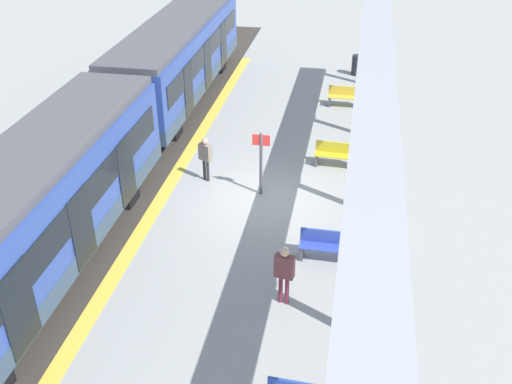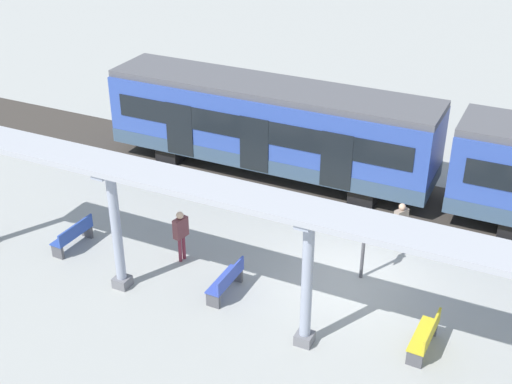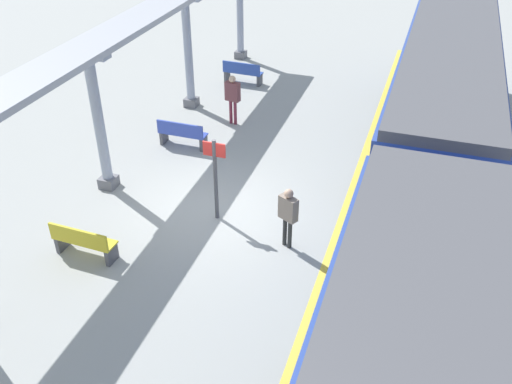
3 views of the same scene
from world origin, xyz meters
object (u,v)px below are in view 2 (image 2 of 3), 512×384
canopy_pillar_second (116,229)px  bench_mid_platform (74,235)px  bench_far_end (426,336)px  platform_info_sign (364,239)px  train_near_carriage (270,128)px  bench_near_end (227,281)px  passenger_waiting_near_edge (401,221)px  passenger_by_the_benches (181,230)px  canopy_pillar_third (307,282)px

canopy_pillar_second → bench_mid_platform: size_ratio=2.49×
bench_far_end → platform_info_sign: 3.43m
train_near_carriage → bench_far_end: train_near_carriage is taller
canopy_pillar_second → bench_near_end: (-0.97, 2.86, -1.48)m
passenger_waiting_near_edge → passenger_by_the_benches: (3.45, -5.70, 0.06)m
bench_far_end → passenger_by_the_benches: size_ratio=0.91×
bench_mid_platform → platform_info_sign: platform_info_sign is taller
platform_info_sign → train_near_carriage: bearing=-133.6°
canopy_pillar_third → passenger_by_the_benches: size_ratio=2.27×
train_near_carriage → passenger_waiting_near_edge: bearing=62.7°
bench_far_end → platform_info_sign: (-2.29, -2.40, 0.89)m
bench_mid_platform → train_near_carriage: bearing=155.5°
bench_mid_platform → bench_far_end: (-0.03, 10.90, 0.00)m
platform_info_sign → bench_far_end: bearing=46.3°
canopy_pillar_second → bench_far_end: (-1.05, 8.40, -1.48)m
train_near_carriage → passenger_by_the_benches: 6.47m
canopy_pillar_third → bench_mid_platform: bearing=-97.2°
platform_info_sign → passenger_waiting_near_edge: 2.09m
train_near_carriage → bench_far_end: 10.59m
canopy_pillar_second → passenger_waiting_near_edge: (-5.33, 6.56, -0.93)m
canopy_pillar_second → bench_near_end: canopy_pillar_second is taller
canopy_pillar_third → bench_near_end: 3.24m
platform_info_sign → passenger_by_the_benches: 5.36m
bench_near_end → passenger_waiting_near_edge: (-4.36, 3.69, 0.54)m
bench_near_end → passenger_waiting_near_edge: 5.74m
canopy_pillar_second → platform_info_sign: (-3.35, 6.00, -0.59)m
canopy_pillar_third → passenger_waiting_near_edge: size_ratio=2.40×
train_near_carriage → passenger_waiting_near_edge: size_ratio=7.74×
train_near_carriage → passenger_by_the_benches: train_near_carriage is taller
train_near_carriage → canopy_pillar_third: canopy_pillar_third is taller
passenger_by_the_benches → canopy_pillar_second: bearing=-24.5°
bench_near_end → bench_mid_platform: size_ratio=0.99×
canopy_pillar_third → passenger_waiting_near_edge: (-5.33, 0.97, -0.93)m
train_near_carriage → canopy_pillar_second: bearing=-5.5°
canopy_pillar_second → canopy_pillar_third: 5.58m
bench_near_end → bench_far_end: (-0.09, 5.53, 0.00)m
bench_mid_platform → passenger_waiting_near_edge: size_ratio=0.96×
canopy_pillar_third → bench_far_end: (-1.05, 2.81, -1.48)m
bench_far_end → passenger_by_the_benches: passenger_by_the_benches is taller
bench_far_end → platform_info_sign: platform_info_sign is taller
canopy_pillar_third → bench_near_end: canopy_pillar_third is taller
train_near_carriage → platform_info_sign: 7.20m
passenger_waiting_near_edge → passenger_by_the_benches: size_ratio=0.94×
canopy_pillar_third → platform_info_sign: 3.42m
bench_mid_platform → passenger_waiting_near_edge: passenger_waiting_near_edge is taller
canopy_pillar_second → passenger_by_the_benches: 2.24m
canopy_pillar_second → bench_far_end: bearing=97.2°
canopy_pillar_second → bench_near_end: bearing=108.7°
bench_mid_platform → platform_info_sign: size_ratio=0.69×
passenger_by_the_benches → platform_info_sign: bearing=105.9°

